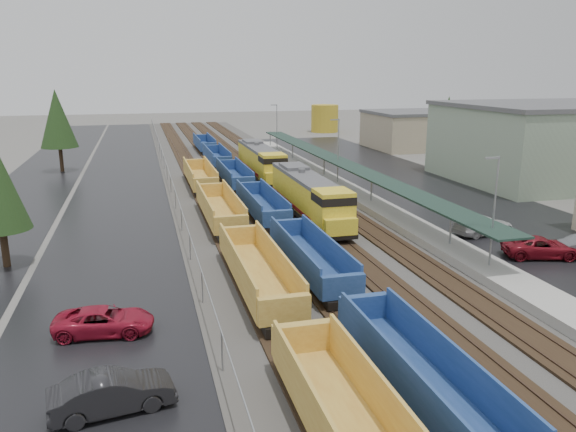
# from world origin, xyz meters

# --- Properties ---
(ballast_strip) EXTENTS (20.00, 160.00, 0.08)m
(ballast_strip) POSITION_xyz_m (0.00, 60.00, 0.04)
(ballast_strip) COLOR #302D2B
(ballast_strip) RESTS_ON ground
(trackbed) EXTENTS (14.60, 160.00, 0.22)m
(trackbed) POSITION_xyz_m (-0.00, 60.00, 0.16)
(trackbed) COLOR black
(trackbed) RESTS_ON ground
(west_parking_lot) EXTENTS (10.00, 160.00, 0.02)m
(west_parking_lot) POSITION_xyz_m (-15.00, 60.00, 0.01)
(west_parking_lot) COLOR black
(west_parking_lot) RESTS_ON ground
(west_road) EXTENTS (9.00, 160.00, 0.02)m
(west_road) POSITION_xyz_m (-25.00, 60.00, 0.01)
(west_road) COLOR black
(west_road) RESTS_ON ground
(east_commuter_lot) EXTENTS (16.00, 100.00, 0.02)m
(east_commuter_lot) POSITION_xyz_m (19.00, 50.00, 0.01)
(east_commuter_lot) COLOR black
(east_commuter_lot) RESTS_ON ground
(station_platform) EXTENTS (3.00, 80.00, 8.00)m
(station_platform) POSITION_xyz_m (9.50, 50.01, 0.73)
(station_platform) COLOR #9E9B93
(station_platform) RESTS_ON ground
(chainlink_fence) EXTENTS (0.08, 160.04, 2.02)m
(chainlink_fence) POSITION_xyz_m (-9.50, 58.44, 1.61)
(chainlink_fence) COLOR gray
(chainlink_fence) RESTS_ON ground
(industrial_buildings) EXTENTS (32.52, 75.30, 9.50)m
(industrial_buildings) POSITION_xyz_m (37.76, 45.85, 4.25)
(industrial_buildings) COLOR tan
(industrial_buildings) RESTS_ON ground
(distant_hills) EXTENTS (301.00, 140.00, 25.20)m
(distant_hills) POSITION_xyz_m (44.79, 210.68, 0.00)
(distant_hills) COLOR #425441
(distant_hills) RESTS_ON ground
(tree_west_far) EXTENTS (4.84, 4.84, 11.00)m
(tree_west_far) POSITION_xyz_m (-23.00, 70.00, 7.12)
(tree_west_far) COLOR #332316
(tree_west_far) RESTS_ON ground
(tree_east) EXTENTS (4.40, 4.40, 10.00)m
(tree_east) POSITION_xyz_m (28.00, 58.00, 6.47)
(tree_east) COLOR #332316
(tree_east) RESTS_ON ground
(locomotive_lead) EXTENTS (2.82, 18.57, 4.20)m
(locomotive_lead) POSITION_xyz_m (2.00, 36.61, 2.26)
(locomotive_lead) COLOR black
(locomotive_lead) RESTS_ON ground
(locomotive_trail) EXTENTS (2.82, 18.57, 4.20)m
(locomotive_trail) POSITION_xyz_m (2.00, 57.61, 2.26)
(locomotive_trail) COLOR black
(locomotive_trail) RESTS_ON ground
(well_string_yellow) EXTENTS (2.76, 80.85, 2.45)m
(well_string_yellow) POSITION_xyz_m (-6.00, 21.20, 1.20)
(well_string_yellow) COLOR #BC8A34
(well_string_yellow) RESTS_ON ground
(well_string_blue) EXTENTS (2.59, 106.35, 2.30)m
(well_string_blue) POSITION_xyz_m (-2.00, 38.63, 1.15)
(well_string_blue) COLOR navy
(well_string_blue) RESTS_ON ground
(storage_tank) EXTENTS (6.03, 6.03, 6.03)m
(storage_tank) POSITION_xyz_m (27.79, 110.07, 3.01)
(storage_tank) COLOR #B39623
(storage_tank) RESTS_ON ground
(parked_car_west_b) EXTENTS (2.49, 5.11, 1.61)m
(parked_car_west_b) POSITION_xyz_m (-14.16, 10.15, 0.81)
(parked_car_west_b) COLOR black
(parked_car_west_b) RESTS_ON ground
(parked_car_west_c) EXTENTS (2.91, 5.27, 1.40)m
(parked_car_west_c) POSITION_xyz_m (-14.85, 17.43, 0.70)
(parked_car_west_c) COLOR maroon
(parked_car_west_c) RESTS_ON ground
(parked_car_east_b) EXTENTS (3.90, 5.92, 1.51)m
(parked_car_east_b) POSITION_xyz_m (15.36, 22.28, 0.76)
(parked_car_east_b) COLOR maroon
(parked_car_east_b) RESTS_ON ground
(parked_car_east_c) EXTENTS (3.00, 5.70, 1.58)m
(parked_car_east_c) POSITION_xyz_m (14.74, 28.60, 0.79)
(parked_car_east_c) COLOR silver
(parked_car_east_c) RESTS_ON ground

